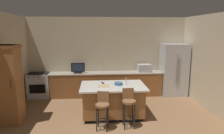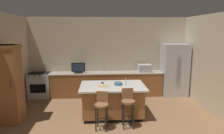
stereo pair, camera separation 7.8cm
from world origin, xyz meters
name	(u,v)px [view 1 (the left image)]	position (x,y,z in m)	size (l,w,h in m)	color
wall_back	(108,56)	(0.00, 4.60, 1.46)	(6.47, 0.12, 2.92)	beige
wall_right	(219,65)	(3.03, 2.30, 1.46)	(0.12, 5.00, 2.92)	beige
counter_back	(107,84)	(-0.07, 4.22, 0.45)	(4.12, 0.62, 0.89)	brown
kitchen_island	(113,100)	(0.02, 2.39, 0.46)	(1.82, 1.16, 0.91)	black
refrigerator	(173,70)	(2.46, 4.15, 0.97)	(0.92, 0.78, 1.94)	#B7BABF
range_oven	(40,85)	(-2.53, 4.22, 0.45)	(0.78, 0.63, 0.91)	#B7BABF
cabinet_tower	(9,83)	(-2.69, 2.16, 1.08)	(0.58, 0.59, 2.08)	brown
microwave	(144,68)	(1.35, 4.22, 1.03)	(0.48, 0.36, 0.29)	#B7BABF
tv_monitor	(78,68)	(-1.11, 4.17, 1.07)	(0.49, 0.16, 0.38)	black
sink_faucet_back	(104,69)	(-0.17, 4.32, 1.01)	(0.02, 0.02, 0.24)	#B2B2B7
sink_faucet_island	(126,81)	(0.39, 2.39, 1.02)	(0.02, 0.02, 0.22)	#B2B2B7
bar_stool_left	(103,108)	(-0.30, 1.63, 0.56)	(0.34, 0.36, 0.94)	brown
bar_stool_right	(129,104)	(0.36, 1.69, 0.60)	(0.34, 0.34, 0.99)	brown
fruit_bowl	(118,84)	(0.18, 2.41, 0.95)	(0.23, 0.23, 0.08)	#3F668C
tv_remote	(103,83)	(-0.26, 2.63, 0.92)	(0.04, 0.17, 0.02)	black
cutting_board	(103,86)	(-0.26, 2.32, 0.92)	(0.29, 0.26, 0.02)	tan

